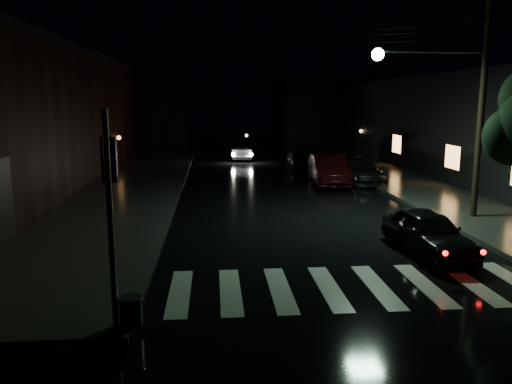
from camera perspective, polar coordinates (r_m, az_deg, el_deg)
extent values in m
plane|color=black|center=(11.70, -2.86, -12.15)|extent=(120.00, 120.00, 0.00)
cube|color=#282826|center=(25.62, -15.25, 0.11)|extent=(6.00, 44.00, 0.15)
cube|color=#282826|center=(27.23, 17.54, 0.59)|extent=(4.00, 44.00, 0.15)
cube|color=black|center=(33.66, 26.37, 6.79)|extent=(10.00, 40.00, 6.00)
cube|color=black|center=(56.64, -14.88, 9.56)|extent=(14.00, 10.00, 8.00)
cube|color=black|center=(57.63, 9.68, 9.27)|extent=(14.00, 10.00, 7.00)
cube|color=beige|center=(12.61, 11.05, -10.61)|extent=(9.00, 3.00, 0.01)
cylinder|color=slate|center=(9.77, -16.30, -3.26)|extent=(0.12, 0.12, 4.20)
cylinder|color=black|center=(10.28, -14.09, -13.18)|extent=(0.44, 0.44, 0.55)
cylinder|color=slate|center=(10.17, -14.16, -11.66)|extent=(0.48, 0.48, 0.04)
cube|color=black|center=(9.74, -16.44, 3.58)|extent=(0.28, 0.16, 0.85)
sphere|color=#0CFF33|center=(9.86, -16.26, 2.20)|extent=(0.20, 0.20, 0.20)
cylinder|color=black|center=(20.35, 24.37, 8.54)|extent=(0.24, 0.24, 8.00)
cube|color=black|center=(20.54, 25.05, 17.34)|extent=(1.40, 0.10, 0.10)
cylinder|color=slate|center=(19.53, 19.52, 14.86)|extent=(4.00, 0.08, 0.08)
sphere|color=#BFFFD8|center=(18.81, 13.74, 15.03)|extent=(0.44, 0.44, 0.44)
imported|color=black|center=(15.64, 19.04, -4.36)|extent=(1.88, 3.97, 1.31)
imported|color=black|center=(27.10, 8.30, 2.50)|extent=(2.12, 5.06, 1.63)
imported|color=black|center=(28.31, 11.50, 2.47)|extent=(2.49, 4.94, 1.37)
imported|color=black|center=(34.37, 5.80, 3.99)|extent=(2.66, 5.08, 1.36)
imported|color=black|center=(38.61, -1.64, 4.76)|extent=(1.67, 4.31, 1.40)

